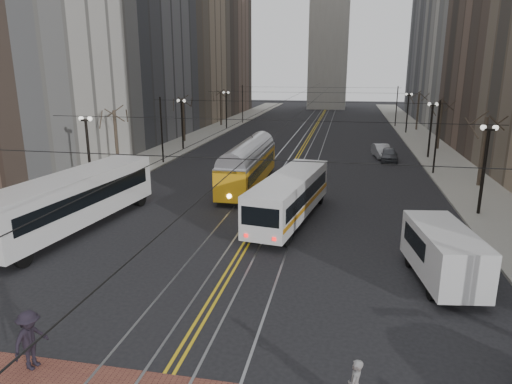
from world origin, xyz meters
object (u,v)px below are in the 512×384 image
at_px(cargo_van, 443,256).
at_px(pedestrian_d, 30,340).
at_px(sedan_silver, 382,151).
at_px(rear_bus, 290,198).
at_px(streetcar, 248,169).
at_px(sedan_grey, 389,155).
at_px(transit_bus, 74,203).

height_order(cargo_van, pedestrian_d, cargo_van).
bearing_deg(sedan_silver, pedestrian_d, -118.11).
xyz_separation_m(rear_bus, pedestrian_d, (-6.13, -16.13, -0.44)).
bearing_deg(sedan_silver, streetcar, -136.34).
bearing_deg(sedan_silver, sedan_grey, -83.17).
distance_m(transit_bus, pedestrian_d, 13.57).
relative_size(rear_bus, pedestrian_d, 5.60).
distance_m(streetcar, cargo_van, 19.28).
relative_size(cargo_van, pedestrian_d, 2.86).
bearing_deg(streetcar, rear_bus, -61.23).
distance_m(sedan_silver, pedestrian_d, 41.29).
xyz_separation_m(rear_bus, sedan_grey, (7.68, 20.95, -0.74)).
distance_m(rear_bus, sedan_grey, 22.32).
height_order(streetcar, sedan_silver, streetcar).
bearing_deg(streetcar, sedan_silver, 53.07).
relative_size(streetcar, sedan_grey, 3.03).
bearing_deg(cargo_van, streetcar, 119.87).
distance_m(cargo_van, sedan_silver, 30.28).
distance_m(transit_bus, sedan_silver, 33.23).
relative_size(sedan_silver, pedestrian_d, 2.16).
bearing_deg(sedan_grey, sedan_silver, 108.63).
xyz_separation_m(transit_bus, streetcar, (7.93, 11.85, -0.17)).
bearing_deg(sedan_silver, cargo_van, -98.34).
distance_m(rear_bus, pedestrian_d, 17.26).
xyz_separation_m(transit_bus, pedestrian_d, (6.10, -12.10, -0.64)).
bearing_deg(pedestrian_d, cargo_van, -48.12).
height_order(streetcar, sedan_grey, streetcar).
height_order(rear_bus, sedan_silver, rear_bus).
bearing_deg(streetcar, sedan_grey, 47.58).
relative_size(cargo_van, sedan_silver, 1.33).
bearing_deg(pedestrian_d, transit_bus, 36.00).
relative_size(transit_bus, streetcar, 1.05).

